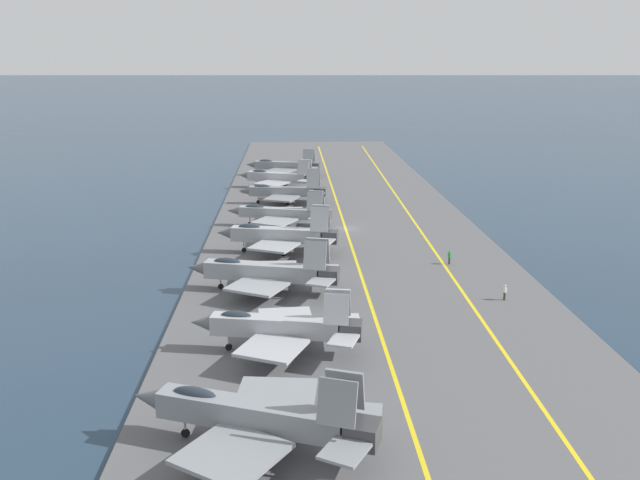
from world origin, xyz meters
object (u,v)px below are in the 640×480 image
parked_jet_third (264,272)px  parked_jet_fifth (281,213)px  parked_jet_seventh (278,177)px  parked_jet_second (279,327)px  crew_white_vest (505,292)px  parked_jet_nearest (254,415)px  parked_jet_eighth (284,166)px  parked_jet_sixth (284,191)px  parked_jet_fourth (279,235)px  crew_green_vest (449,257)px

parked_jet_third → parked_jet_fifth: bearing=-2.9°
parked_jet_seventh → parked_jet_second: bearing=-179.1°
parked_jet_fifth → crew_white_vest: 41.30m
parked_jet_second → parked_jet_nearest: bearing=174.8°
parked_jet_eighth → parked_jet_sixth: bearing=-179.5°
parked_jet_nearest → parked_jet_sixth: parked_jet_sixth is taller
crew_white_vest → parked_jet_second: bearing=117.4°
parked_jet_nearest → parked_jet_fourth: size_ratio=1.07×
crew_white_vest → parked_jet_sixth: bearing=25.4°
parked_jet_fifth → parked_jet_eighth: 46.61m
parked_jet_third → parked_jet_fifth: (29.57, -1.48, -0.14)m
parked_jet_third → crew_white_vest: parked_jet_third is taller
parked_jet_second → parked_jet_seventh: size_ratio=0.94×
parked_jet_second → crew_white_vest: bearing=-62.6°
parked_jet_seventh → crew_green_vest: (-51.77, -22.24, -1.31)m
parked_jet_seventh → parked_jet_eighth: parked_jet_seventh is taller
parked_jet_nearest → parked_jet_sixth: bearing=-1.0°
parked_jet_second → parked_jet_third: (16.20, 1.80, -0.13)m
parked_jet_second → parked_jet_seventh: parked_jet_seventh is taller
parked_jet_second → parked_jet_sixth: size_ratio=0.98×
parked_jet_third → parked_jet_sixth: size_ratio=1.11×
crew_white_vest → parked_jet_fifth: bearing=36.1°
parked_jet_seventh → parked_jet_sixth: bearing=-175.1°
parked_jet_sixth → parked_jet_eighth: bearing=0.5°
parked_jet_fifth → parked_jet_seventh: parked_jet_seventh is taller
parked_jet_third → crew_white_vest: (-3.78, -25.80, -1.40)m
parked_jet_fourth → crew_green_vest: bearing=-104.9°
parked_jet_sixth → parked_jet_seventh: size_ratio=0.96×
parked_jet_second → parked_jet_eighth: 92.38m
parked_jet_second → parked_jet_third: 16.30m
parked_jet_fifth → crew_white_vest: parked_jet_fifth is taller
parked_jet_eighth → crew_white_vest: (-79.96, -24.20, -1.33)m
crew_white_vest → parked_jet_third: bearing=81.7°
crew_white_vest → parked_jet_eighth: bearing=16.8°
crew_white_vest → parked_jet_seventh: bearing=21.2°
parked_jet_sixth → parked_jet_seventh: bearing=4.9°
parked_jet_eighth → crew_white_vest: 83.55m
parked_jet_second → parked_jet_seventh: (77.38, 1.18, -0.19)m
crew_green_vest → parked_jet_third: bearing=112.4°
crew_green_vest → crew_white_vest: 13.52m
parked_jet_fourth → crew_white_vest: 30.93m
crew_green_vest → parked_jet_nearest: bearing=151.2°
parked_jet_fourth → parked_jet_third: bearing=174.8°
parked_jet_nearest → crew_green_vest: 46.60m
parked_jet_eighth → crew_green_vest: parked_jet_eighth is taller
parked_jet_second → parked_jet_fourth: parked_jet_fourth is taller
parked_jet_fourth → crew_white_vest: size_ratio=9.50×
crew_green_vest → parked_jet_fifth: bearing=46.7°
parked_jet_third → parked_jet_sixth: parked_jet_sixth is taller
parked_jet_eighth → parked_jet_second: bearing=-179.9°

